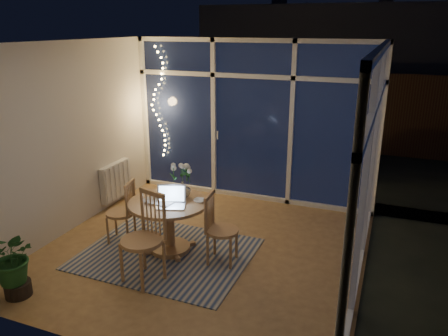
{
  "coord_description": "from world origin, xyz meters",
  "views": [
    {
      "loc": [
        2.1,
        -4.61,
        2.79
      ],
      "look_at": [
        0.19,
        0.25,
        1.07
      ],
      "focal_mm": 35.0,
      "sensor_mm": 36.0,
      "label": 1
    }
  ],
  "objects": [
    {
      "name": "chair_front",
      "position": [
        -0.34,
        -0.91,
        0.53
      ],
      "size": [
        0.61,
        0.61,
        1.06
      ],
      "primitive_type": "cube",
      "rotation": [
        0.0,
        0.0,
        -0.29
      ],
      "color": "#AC7A4D",
      "rests_on": "floor"
    },
    {
      "name": "laptop",
      "position": [
        -0.29,
        -0.31,
        0.82
      ],
      "size": [
        0.44,
        0.4,
        0.26
      ],
      "primitive_type": null,
      "rotation": [
        0.0,
        0.0,
        0.35
      ],
      "color": "silver",
      "rests_on": "dining_table"
    },
    {
      "name": "ceiling",
      "position": [
        0.0,
        0.0,
        2.6
      ],
      "size": [
        4.0,
        4.0,
        0.0
      ],
      "primitive_type": "plane",
      "color": "white",
      "rests_on": "wall_back"
    },
    {
      "name": "garden_shrubs",
      "position": [
        -0.8,
        3.4,
        0.45
      ],
      "size": [
        0.9,
        0.9,
        0.9
      ],
      "primitive_type": "sphere",
      "color": "black",
      "rests_on": "ground"
    },
    {
      "name": "dining_table",
      "position": [
        -0.39,
        -0.17,
        0.34
      ],
      "size": [
        1.02,
        1.02,
        0.69
      ],
      "primitive_type": "cylinder",
      "rotation": [
        0.0,
        0.0,
        -0.01
      ],
      "color": "#AC7A4D",
      "rests_on": "floor"
    },
    {
      "name": "neighbour_roof",
      "position": [
        0.3,
        8.5,
        2.2
      ],
      "size": [
        7.0,
        3.0,
        2.2
      ],
      "primitive_type": "cube",
      "color": "#33353D",
      "rests_on": "ground"
    },
    {
      "name": "newspapers",
      "position": [
        -0.47,
        -0.17,
        0.7
      ],
      "size": [
        0.46,
        0.4,
        0.02
      ],
      "primitive_type": "cube",
      "rotation": [
        0.0,
        0.0,
        -0.28
      ],
      "color": "#BCBAB3",
      "rests_on": "dining_table"
    },
    {
      "name": "floor",
      "position": [
        0.0,
        0.0,
        0.0
      ],
      "size": [
        4.0,
        4.0,
        0.0
      ],
      "primitive_type": "plane",
      "color": "olive",
      "rests_on": "ground"
    },
    {
      "name": "wall_back",
      "position": [
        0.0,
        2.0,
        1.3
      ],
      "size": [
        4.0,
        0.04,
        2.6
      ],
      "primitive_type": "cube",
      "color": "beige",
      "rests_on": "floor"
    },
    {
      "name": "window_wall_back",
      "position": [
        0.0,
        1.96,
        1.3
      ],
      "size": [
        4.0,
        0.1,
        2.6
      ],
      "primitive_type": "cube",
      "color": "white",
      "rests_on": "floor"
    },
    {
      "name": "potted_plant",
      "position": [
        -1.45,
        -1.65,
        0.38
      ],
      "size": [
        0.64,
        0.58,
        0.76
      ],
      "primitive_type": "imported",
      "rotation": [
        0.0,
        0.0,
        0.24
      ],
      "color": "#1B4D1F",
      "rests_on": "floor"
    },
    {
      "name": "phone",
      "position": [
        -0.29,
        -0.22,
        0.69
      ],
      "size": [
        0.12,
        0.07,
        0.01
      ],
      "primitive_type": "cube",
      "rotation": [
        0.0,
        0.0,
        -0.13
      ],
      "color": "black",
      "rests_on": "dining_table"
    },
    {
      "name": "flower_vase",
      "position": [
        -0.29,
        0.03,
        0.79
      ],
      "size": [
        0.2,
        0.2,
        0.21
      ],
      "primitive_type": "imported",
      "rotation": [
        0.0,
        0.0,
        -0.01
      ],
      "color": "white",
      "rests_on": "dining_table"
    },
    {
      "name": "chair_left",
      "position": [
        -1.12,
        -0.17,
        0.43
      ],
      "size": [
        0.48,
        0.48,
        0.87
      ],
      "primitive_type": "cube",
      "rotation": [
        0.0,
        0.0,
        -1.35
      ],
      "color": "#AC7A4D",
      "rests_on": "floor"
    },
    {
      "name": "wall_front",
      "position": [
        0.0,
        -2.0,
        1.3
      ],
      "size": [
        4.0,
        0.04,
        2.6
      ],
      "primitive_type": "cube",
      "color": "beige",
      "rests_on": "floor"
    },
    {
      "name": "garden_patio",
      "position": [
        0.5,
        5.0,
        -0.06
      ],
      "size": [
        12.0,
        6.0,
        0.1
      ],
      "primitive_type": "cube",
      "color": "black",
      "rests_on": "ground"
    },
    {
      "name": "radiator",
      "position": [
        -1.94,
        0.9,
        0.4
      ],
      "size": [
        0.1,
        0.7,
        0.58
      ],
      "primitive_type": "cube",
      "color": "silver",
      "rests_on": "wall_left"
    },
    {
      "name": "chair_right",
      "position": [
        0.34,
        -0.19,
        0.45
      ],
      "size": [
        0.46,
        0.46,
        0.9
      ],
      "primitive_type": "cube",
      "rotation": [
        0.0,
        0.0,
        1.67
      ],
      "color": "#AC7A4D",
      "rests_on": "floor"
    },
    {
      "name": "window_wall_right",
      "position": [
        1.96,
        0.0,
        1.3
      ],
      "size": [
        0.1,
        4.0,
        2.6
      ],
      "primitive_type": "cube",
      "color": "white",
      "rests_on": "floor"
    },
    {
      "name": "wall_right",
      "position": [
        2.0,
        0.0,
        1.3
      ],
      "size": [
        0.04,
        4.0,
        2.6
      ],
      "primitive_type": "cube",
      "color": "beige",
      "rests_on": "floor"
    },
    {
      "name": "fairy_lights",
      "position": [
        -1.65,
        1.88,
        1.52
      ],
      "size": [
        0.24,
        0.1,
        1.85
      ],
      "primitive_type": null,
      "color": "#EBBE5E",
      "rests_on": "window_wall_back"
    },
    {
      "name": "wall_left",
      "position": [
        -2.0,
        0.0,
        1.3
      ],
      "size": [
        0.04,
        4.0,
        2.6
      ],
      "primitive_type": "cube",
      "color": "beige",
      "rests_on": "floor"
    },
    {
      "name": "rug",
      "position": [
        -0.39,
        -0.27,
        0.01
      ],
      "size": [
        2.11,
        1.7,
        0.01
      ],
      "primitive_type": "cube",
      "rotation": [
        0.0,
        0.0,
        -0.01
      ],
      "color": "#B5AA93",
      "rests_on": "floor"
    },
    {
      "name": "garden_fence",
      "position": [
        0.0,
        5.5,
        0.9
      ],
      "size": [
        11.0,
        0.08,
        1.8
      ],
      "primitive_type": "cube",
      "color": "#381D14",
      "rests_on": "ground"
    },
    {
      "name": "bowl",
      "position": [
        -0.02,
        -0.04,
        0.71
      ],
      "size": [
        0.15,
        0.15,
        0.04
      ],
      "primitive_type": "imported",
      "rotation": [
        0.0,
        0.0,
        -0.01
      ],
      "color": "white",
      "rests_on": "dining_table"
    }
  ]
}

